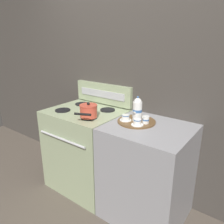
# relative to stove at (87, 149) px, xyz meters

# --- Properties ---
(ground_plane) EXTENTS (6.00, 6.00, 0.00)m
(ground_plane) POSITION_rel_stove_xyz_m (0.37, 0.00, -0.46)
(ground_plane) COLOR brown
(wall_back) EXTENTS (6.00, 0.05, 2.20)m
(wall_back) POSITION_rel_stove_xyz_m (0.37, 0.36, 0.64)
(wall_back) COLOR #423D38
(wall_back) RESTS_ON ground
(stove) EXTENTS (0.79, 0.69, 0.94)m
(stove) POSITION_rel_stove_xyz_m (0.00, 0.00, 0.00)
(stove) COLOR #9EAD84
(stove) RESTS_ON ground
(control_panel) EXTENTS (0.77, 0.05, 0.23)m
(control_panel) POSITION_rel_stove_xyz_m (0.00, 0.31, 0.59)
(control_panel) COLOR #9EAD84
(control_panel) RESTS_ON stove
(side_counter) EXTENTS (0.73, 0.66, 0.92)m
(side_counter) POSITION_rel_stove_xyz_m (0.77, 0.00, -0.00)
(side_counter) COLOR #939399
(side_counter) RESTS_ON ground
(saucepan) EXTENTS (0.23, 0.27, 0.15)m
(saucepan) POSITION_rel_stove_xyz_m (0.19, -0.15, 0.53)
(saucepan) COLOR #D14C38
(saucepan) RESTS_ON stove
(serving_tray) EXTENTS (0.35, 0.35, 0.01)m
(serving_tray) POSITION_rel_stove_xyz_m (0.62, 0.03, 0.47)
(serving_tray) COLOR brown
(serving_tray) RESTS_ON side_counter
(teapot) EXTENTS (0.09, 0.14, 0.24)m
(teapot) POSITION_rel_stove_xyz_m (0.62, 0.03, 0.58)
(teapot) COLOR white
(teapot) RESTS_ON serving_tray
(teacup_left) EXTENTS (0.11, 0.11, 0.05)m
(teacup_left) POSITION_rel_stove_xyz_m (0.57, 0.13, 0.50)
(teacup_left) COLOR white
(teacup_left) RESTS_ON serving_tray
(teacup_right) EXTENTS (0.11, 0.11, 0.05)m
(teacup_right) POSITION_rel_stove_xyz_m (0.53, -0.02, 0.50)
(teacup_right) COLOR white
(teacup_right) RESTS_ON serving_tray
(teacup_front) EXTENTS (0.11, 0.11, 0.05)m
(teacup_front) POSITION_rel_stove_xyz_m (0.68, -0.06, 0.50)
(teacup_front) COLOR white
(teacup_front) RESTS_ON serving_tray
(creamer_jug) EXTENTS (0.06, 0.06, 0.07)m
(creamer_jug) POSITION_rel_stove_xyz_m (0.72, 0.03, 0.51)
(creamer_jug) COLOR white
(creamer_jug) RESTS_ON serving_tray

